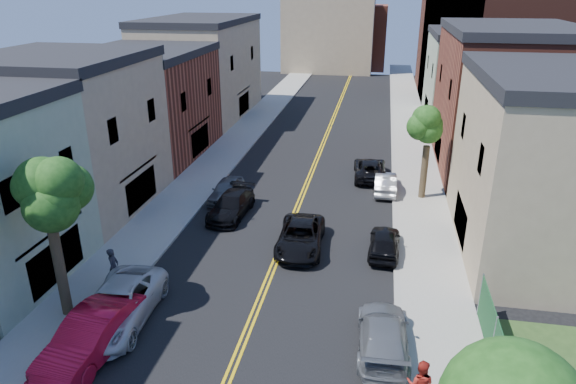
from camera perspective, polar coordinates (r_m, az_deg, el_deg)
The scene contains 25 objects.
sidewalk_left at distance 46.43m, azimuth -6.07°, elevation 5.43°, with size 3.20×100.00×0.15m, color gray.
sidewalk_right at distance 44.78m, azimuth 13.81°, elevation 4.27°, with size 3.20×100.00×0.15m, color gray.
curb_left at distance 45.99m, azimuth -3.96°, elevation 5.34°, with size 0.30×100.00×0.15m, color gray.
curb_right at distance 44.69m, azimuth 11.57°, elevation 4.43°, with size 0.30×100.00×0.15m, color gray.
bldg_left_tan_near at distance 34.57m, azimuth -23.20°, elevation 5.52°, with size 9.00×10.00×9.00m, color #998466.
bldg_left_brick at distance 43.97m, azimuth -15.50°, elevation 9.10°, with size 9.00×12.00×8.00m, color brown.
bldg_left_tan_far at distance 56.55m, azimuth -9.52°, elevation 13.14°, with size 9.00×16.00×9.50m, color #998466.
bldg_right_tan at distance 29.56m, azimuth 27.89°, elevation 2.07°, with size 9.00×12.00×9.00m, color #998466.
bldg_right_brick at distance 42.51m, azimuth 22.87°, elevation 9.12°, with size 9.00×14.00×10.00m, color brown.
bldg_right_palegrn at distance 56.16m, azimuth 19.98°, elevation 11.56°, with size 9.00×12.00×8.50m, color gray.
church at distance 70.93m, azimuth 20.40°, elevation 15.93°, with size 16.20×14.20×22.60m.
backdrop_left at distance 85.42m, azimuth 4.51°, elevation 17.19°, with size 14.00×8.00×12.00m, color #998466.
backdrop_center at distance 89.17m, azimuth 7.45°, elevation 16.64°, with size 10.00×8.00×10.00m, color brown.
tree_left_mid at distance 21.99m, azimuth -25.58°, elevation 1.96°, with size 5.20×5.20×9.29m.
tree_right_far at distance 33.67m, azimuth 15.50°, elevation 8.33°, with size 4.40×4.40×8.03m.
red_sedan at distance 21.76m, azimuth -20.93°, elevation -14.62°, with size 1.82×5.21×1.72m, color #BA0C29.
white_pickup at distance 23.23m, azimuth -18.35°, elevation -11.85°, with size 2.68×5.81×1.61m, color beige.
grey_car_left at distance 34.17m, azimuth -6.84°, elevation 0.22°, with size 1.60×3.98×1.35m, color #575A5F.
black_car_left at distance 31.77m, azimuth -6.30°, elevation -1.45°, with size 1.96×4.82×1.40m, color black.
grey_car_right at distance 21.03m, azimuth 10.50°, elevation -15.29°, with size 1.97×4.85×1.41m, color slate.
black_car_right at distance 27.74m, azimuth 10.64°, elevation -5.46°, with size 1.59×3.96×1.35m, color black.
silver_car_right at distance 35.78m, azimuth 10.73°, elevation 1.00°, with size 1.42×4.07×1.34m, color #94969B.
dark_car_right_far at distance 38.24m, azimuth 9.10°, elevation 2.54°, with size 2.30×4.99×1.39m, color black.
black_suv_lane at distance 27.74m, azimuth 1.39°, elevation -4.96°, with size 2.36×5.13×1.42m, color black.
pedestrian_left at distance 25.58m, azimuth -18.76°, elevation -7.84°, with size 0.68×0.44×1.86m, color #222128.
Camera 1 is at (4.77, -2.64, 13.38)m, focal length 32.11 mm.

